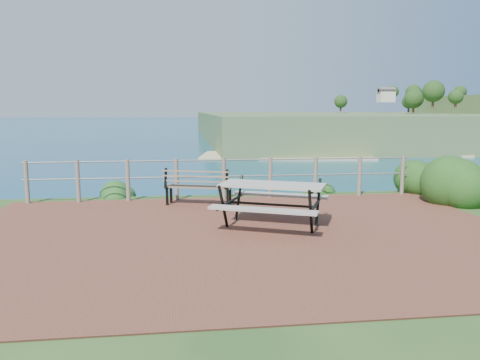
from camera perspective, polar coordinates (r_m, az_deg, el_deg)
The scene contains 9 objects.
ground at distance 8.26m, azimuth 0.16°, elevation -6.78°, with size 10.00×7.00×0.12m, color brown.
ocean at distance 207.91m, azimuth -6.92°, elevation 8.02°, with size 1200.00×1200.00×0.00m, color #14647D.
safety_railing at distance 11.41m, azimuth -1.97°, elevation 0.47°, with size 9.40×0.10×1.00m.
picnic_table at distance 8.74m, azimuth 3.93°, elevation -2.49°, with size 2.06×1.54×0.81m.
park_bench at distance 10.69m, azimuth -5.08°, elevation -0.13°, with size 1.57×0.81×0.86m.
shrub_right_front at distance 11.72m, azimuth 23.44°, elevation -2.88°, with size 1.47×1.47×2.08m, color #163B12.
shrub_right_edge at distance 13.15m, azimuth 20.71°, elevation -1.53°, with size 1.10×1.10×1.57m, color #163B12.
shrub_lip_west at distance 12.23m, azimuth -14.72°, elevation -1.98°, with size 0.86×0.86×0.64m, color #21481B.
shrub_lip_east at distance 12.50m, azimuth 9.48°, elevation -1.58°, with size 0.74×0.74×0.47m, color #163B12.
Camera 1 is at (-1.01, -7.90, 2.20)m, focal length 35.00 mm.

